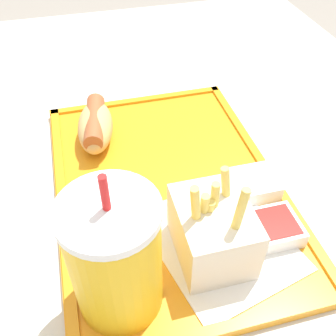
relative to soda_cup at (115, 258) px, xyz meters
The scene contains 8 objects.
dining_table 0.47m from the soda_cup, 29.09° to the right, with size 1.23×0.94×0.71m.
food_tray 0.18m from the soda_cup, 31.16° to the right, with size 0.42×0.29×0.01m.
paper_napkin 0.15m from the soda_cup, 71.51° to the right, with size 0.20×0.18×0.00m.
soda_cup is the anchor object (origin of this frame).
hot_dog_far 0.27m from the soda_cup, ahead, with size 0.12×0.07×0.05m.
fries_carton 0.12m from the soda_cup, 74.59° to the right, with size 0.10×0.08×0.12m.
sauce_cup_mayo 0.23m from the soda_cup, 61.03° to the right, with size 0.05×0.05×0.02m.
sauce_cup_ketchup 0.20m from the soda_cup, 79.56° to the right, with size 0.05×0.05×0.02m.
Camera 1 is at (-0.36, 0.09, 1.09)m, focal length 42.00 mm.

